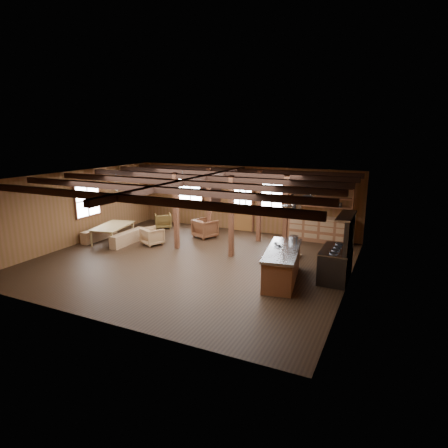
{
  "coord_description": "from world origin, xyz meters",
  "views": [
    {
      "loc": [
        6.04,
        -10.3,
        4.16
      ],
      "look_at": [
        0.7,
        1.06,
        1.11
      ],
      "focal_mm": 30.0,
      "sensor_mm": 36.0,
      "label": 1
    }
  ],
  "objects_px": {
    "commercial_range": "(337,259)",
    "dining_table": "(114,234)",
    "kitchen_island": "(282,264)",
    "armchair_a": "(163,221)",
    "armchair_c": "(152,236)",
    "armchair_b": "(205,228)"
  },
  "relations": [
    {
      "from": "dining_table",
      "to": "armchair_a",
      "type": "xyz_separation_m",
      "value": [
        0.47,
        2.7,
        -0.01
      ]
    },
    {
      "from": "dining_table",
      "to": "armchair_a",
      "type": "relative_size",
      "value": 2.63
    },
    {
      "from": "dining_table",
      "to": "armchair_a",
      "type": "bearing_deg",
      "value": -21.68
    },
    {
      "from": "kitchen_island",
      "to": "armchair_b",
      "type": "relative_size",
      "value": 3.12
    },
    {
      "from": "commercial_range",
      "to": "dining_table",
      "type": "distance_m",
      "value": 8.56
    },
    {
      "from": "kitchen_island",
      "to": "armchair_b",
      "type": "distance_m",
      "value": 5.21
    },
    {
      "from": "armchair_c",
      "to": "commercial_range",
      "type": "bearing_deg",
      "value": -161.36
    },
    {
      "from": "dining_table",
      "to": "armchair_c",
      "type": "bearing_deg",
      "value": -90.42
    },
    {
      "from": "armchair_c",
      "to": "dining_table",
      "type": "bearing_deg",
      "value": 35.22
    },
    {
      "from": "armchair_a",
      "to": "armchair_b",
      "type": "height_order",
      "value": "armchair_b"
    },
    {
      "from": "dining_table",
      "to": "kitchen_island",
      "type": "bearing_deg",
      "value": -110.12
    },
    {
      "from": "kitchen_island",
      "to": "armchair_c",
      "type": "bearing_deg",
      "value": 157.19
    },
    {
      "from": "commercial_range",
      "to": "armchair_b",
      "type": "distance_m",
      "value": 6.09
    },
    {
      "from": "kitchen_island",
      "to": "dining_table",
      "type": "relative_size",
      "value": 1.4
    },
    {
      "from": "armchair_b",
      "to": "armchair_c",
      "type": "height_order",
      "value": "armchair_b"
    },
    {
      "from": "armchair_a",
      "to": "armchair_c",
      "type": "distance_m",
      "value": 2.63
    },
    {
      "from": "commercial_range",
      "to": "armchair_a",
      "type": "height_order",
      "value": "commercial_range"
    },
    {
      "from": "dining_table",
      "to": "armchair_a",
      "type": "distance_m",
      "value": 2.74
    },
    {
      "from": "armchair_a",
      "to": "armchair_c",
      "type": "height_order",
      "value": "armchair_c"
    },
    {
      "from": "dining_table",
      "to": "armchair_a",
      "type": "height_order",
      "value": "dining_table"
    },
    {
      "from": "commercial_range",
      "to": "dining_table",
      "type": "bearing_deg",
      "value": 177.94
    },
    {
      "from": "dining_table",
      "to": "armchair_c",
      "type": "relative_size",
      "value": 2.57
    }
  ]
}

